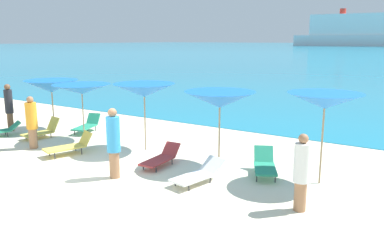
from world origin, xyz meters
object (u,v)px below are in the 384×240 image
Objects in this scene: lounge_chair_4 at (265,164)px; beachgoer_2 at (113,141)px; lounge_chair_1 at (87,125)px; beachgoer_3 at (9,106)px; umbrella_3 at (220,100)px; lounge_chair_2 at (198,174)px; lounge_chair_0 at (161,158)px; beachgoer_0 at (32,121)px; lounge_chair_5 at (0,130)px; beachgoer_1 at (302,171)px; lounge_chair_3 at (43,130)px; umbrella_0 at (51,86)px; cruise_ship at (358,32)px; umbrella_4 at (325,101)px; lounge_chair_6 at (70,145)px; umbrella_1 at (82,89)px; umbrella_2 at (144,90)px.

beachgoer_2 is (-3.33, -2.42, 0.71)m from lounge_chair_4.
beachgoer_3 is (-2.81, -1.56, 0.75)m from lounge_chair_1.
umbrella_3 is 2.33m from lounge_chair_2.
lounge_chair_0 is 0.86× the size of beachgoer_0.
beachgoer_1 is at bearing 20.99° from lounge_chair_5.
beachgoer_1 is (3.01, -1.77, -1.08)m from umbrella_3.
lounge_chair_3 is 0.79× the size of beachgoer_0.
lounge_chair_1 is 8.14m from lounge_chair_4.
beachgoer_1 is at bearing -34.01° from lounge_chair_1.
umbrella_0 reaches higher than beachgoer_3.
lounge_chair_1 is at bearing -86.48° from cruise_ship.
umbrella_4 is 8.01m from lounge_chair_6.
lounge_chair_2 is 6.59m from beachgoer_0.
umbrella_4 is 0.03× the size of cruise_ship.
beachgoer_2 is at bearing -31.48° from umbrella_1.
lounge_chair_1 is 0.83× the size of beachgoer_3.
umbrella_2 reaches higher than lounge_chair_6.
umbrella_4 is 1.37× the size of beachgoer_1.
lounge_chair_2 is 1.01× the size of lounge_chair_5.
umbrella_0 reaches higher than lounge_chair_5.
lounge_chair_1 is (1.43, 0.50, -1.53)m from umbrella_0.
beachgoer_0 reaches higher than lounge_chair_4.
beachgoer_1 is at bearing -11.08° from umbrella_0.
umbrella_2 is at bearing -179.69° from umbrella_4.
umbrella_4 reaches higher than umbrella_3.
lounge_chair_4 is 0.02× the size of cruise_ship.
cruise_ship is (-36.92, 231.26, 6.92)m from beachgoer_2.
umbrella_2 is 6.63m from beachgoer_3.
umbrella_4 is 12.05m from lounge_chair_5.
lounge_chair_5 is 1.28m from beachgoer_3.
beachgoer_1 is at bearing -30.44° from umbrella_3.
lounge_chair_3 is at bearing -162.88° from umbrella_1.
umbrella_0 is 5.14m from umbrella_2.
umbrella_1 is 7.28m from lounge_chair_4.
lounge_chair_3 is at bearing -169.65° from umbrella_2.
umbrella_0 is at bearing -58.25° from beachgoer_0.
lounge_chair_6 is at bearing -166.79° from umbrella_4.
lounge_chair_0 reaches higher than lounge_chair_5.
lounge_chair_2 is at bearing -13.14° from umbrella_1.
beachgoer_2 is (-4.79, -2.61, -1.16)m from umbrella_4.
umbrella_4 reaches higher than lounge_chair_5.
cruise_ship reaches higher than lounge_chair_2.
umbrella_3 is at bearing 152.01° from lounge_chair_4.
lounge_chair_4 is 2.40m from beachgoer_1.
umbrella_0 is at bearing -86.85° from cruise_ship.
umbrella_0 is 1.50× the size of lounge_chair_4.
lounge_chair_3 is 231.76m from cruise_ship.
umbrella_2 is at bearing -156.56° from beachgoer_0.
beachgoer_2 reaches higher than beachgoer_0.
lounge_chair_2 is at bearing -22.18° from lounge_chair_0.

